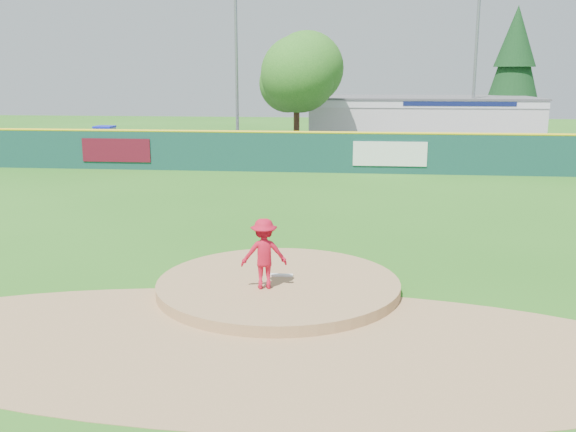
# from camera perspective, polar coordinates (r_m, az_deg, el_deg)

# --- Properties ---
(ground) EXTENTS (120.00, 120.00, 0.00)m
(ground) POSITION_cam_1_polar(r_m,az_deg,el_deg) (14.71, -0.85, -6.64)
(ground) COLOR #286B19
(ground) RESTS_ON ground
(pitchers_mound) EXTENTS (5.50, 5.50, 0.50)m
(pitchers_mound) POSITION_cam_1_polar(r_m,az_deg,el_deg) (14.71, -0.85, -6.64)
(pitchers_mound) COLOR #9E774C
(pitchers_mound) RESTS_ON ground
(pitching_rubber) EXTENTS (0.60, 0.15, 0.04)m
(pitching_rubber) POSITION_cam_1_polar(r_m,az_deg,el_deg) (14.90, -0.71, -5.28)
(pitching_rubber) COLOR white
(pitching_rubber) RESTS_ON pitchers_mound
(infield_dirt_arc) EXTENTS (15.40, 15.40, 0.01)m
(infield_dirt_arc) POSITION_cam_1_polar(r_m,az_deg,el_deg) (11.94, -2.66, -11.30)
(infield_dirt_arc) COLOR #9E774C
(infield_dirt_arc) RESTS_ON ground
(parking_lot) EXTENTS (44.00, 16.00, 0.02)m
(parking_lot) POSITION_cam_1_polar(r_m,az_deg,el_deg) (41.10, 3.81, 5.75)
(parking_lot) COLOR #38383A
(parking_lot) RESTS_ON ground
(pitcher) EXTENTS (1.10, 0.78, 1.55)m
(pitcher) POSITION_cam_1_polar(r_m,az_deg,el_deg) (13.90, -2.15, -3.36)
(pitcher) COLOR red
(pitcher) RESTS_ON pitchers_mound
(van) EXTENTS (6.08, 4.14, 1.55)m
(van) POSITION_cam_1_polar(r_m,az_deg,el_deg) (35.96, 1.17, 6.06)
(van) COLOR silver
(van) RESTS_ON parking_lot
(pool_building_grp) EXTENTS (15.20, 8.20, 3.31)m
(pool_building_grp) POSITION_cam_1_polar(r_m,az_deg,el_deg) (46.09, 11.68, 8.31)
(pool_building_grp) COLOR silver
(pool_building_grp) RESTS_ON ground
(fence_banners) EXTENTS (17.53, 0.04, 1.20)m
(fence_banners) POSITION_cam_1_polar(r_m,az_deg,el_deg) (32.39, -3.41, 5.70)
(fence_banners) COLOR #5E0D1D
(fence_banners) RESTS_ON ground
(playground_slide) EXTENTS (1.11, 3.12, 1.72)m
(playground_slide) POSITION_cam_1_polar(r_m,az_deg,el_deg) (41.25, -15.99, 6.53)
(playground_slide) COLOR #1822CC
(playground_slide) RESTS_ON ground
(outfield_fence) EXTENTS (40.00, 0.14, 2.07)m
(outfield_fence) POSITION_cam_1_polar(r_m,az_deg,el_deg) (32.05, 3.13, 5.79)
(outfield_fence) COLOR #133F39
(outfield_fence) RESTS_ON ground
(deciduous_tree) EXTENTS (5.60, 5.60, 7.36)m
(deciduous_tree) POSITION_cam_1_polar(r_m,az_deg,el_deg) (38.97, 0.77, 12.10)
(deciduous_tree) COLOR #382314
(deciduous_tree) RESTS_ON ground
(conifer_tree) EXTENTS (4.40, 4.40, 9.50)m
(conifer_tree) POSITION_cam_1_polar(r_m,az_deg,el_deg) (51.05, 19.49, 12.61)
(conifer_tree) COLOR #382314
(conifer_tree) RESTS_ON ground
(light_pole_left) EXTENTS (1.75, 0.25, 11.00)m
(light_pole_left) POSITION_cam_1_polar(r_m,az_deg,el_deg) (41.53, -4.62, 14.15)
(light_pole_left) COLOR gray
(light_pole_left) RESTS_ON ground
(light_pole_right) EXTENTS (1.75, 0.25, 10.00)m
(light_pole_right) POSITION_cam_1_polar(r_m,az_deg,el_deg) (43.41, 16.32, 12.96)
(light_pole_right) COLOR gray
(light_pole_right) RESTS_ON ground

